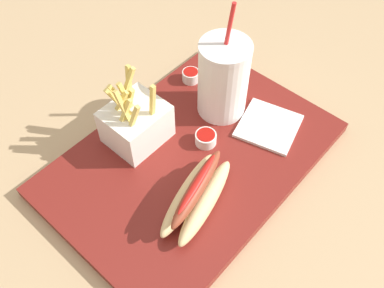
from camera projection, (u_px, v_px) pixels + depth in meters
ground_plane at (192, 164)px, 0.75m from camera, size 2.40×2.40×0.02m
food_tray at (192, 158)px, 0.74m from camera, size 0.49×0.34×0.02m
soda_cup at (223, 79)px, 0.74m from camera, size 0.09×0.09×0.23m
fries_basket at (136, 123)px, 0.72m from camera, size 0.10×0.09×0.14m
hot_dog_1 at (197, 195)px, 0.65m from camera, size 0.18×0.10×0.06m
ketchup_cup_1 at (204, 137)px, 0.74m from camera, size 0.04×0.04×0.02m
ketchup_cup_2 at (191, 75)px, 0.83m from camera, size 0.03×0.03×0.02m
napkin_stack at (269, 126)px, 0.76m from camera, size 0.12×0.12×0.01m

